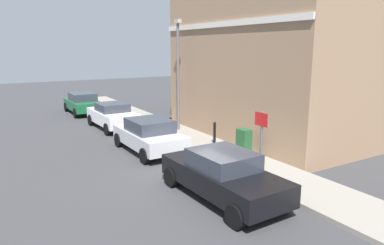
{
  "coord_description": "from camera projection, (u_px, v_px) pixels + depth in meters",
  "views": [
    {
      "loc": [
        -6.45,
        -10.21,
        4.48
      ],
      "look_at": [
        1.48,
        2.97,
        1.2
      ],
      "focal_mm": 33.09,
      "sensor_mm": 36.0,
      "label": 1
    }
  ],
  "objects": [
    {
      "name": "lamppost",
      "position": [
        178.0,
        70.0,
        18.36
      ],
      "size": [
        0.2,
        0.44,
        5.72
      ],
      "color": "#59595B",
      "rests_on": "sidewalk"
    },
    {
      "name": "car_black",
      "position": [
        223.0,
        175.0,
        10.56
      ],
      "size": [
        2.02,
        4.43,
        1.48
      ],
      "rotation": [
        0.0,
        0.0,
        1.6
      ],
      "color": "black",
      "rests_on": "ground"
    },
    {
      "name": "utility_cabinet",
      "position": [
        244.0,
        144.0,
        14.12
      ],
      "size": [
        0.46,
        0.61,
        1.15
      ],
      "color": "#1E4C28",
      "rests_on": "sidewalk"
    },
    {
      "name": "car_silver",
      "position": [
        149.0,
        135.0,
        15.33
      ],
      "size": [
        2.0,
        4.0,
        1.46
      ],
      "rotation": [
        0.0,
        0.0,
        1.59
      ],
      "color": "#B7B7BC",
      "rests_on": "ground"
    },
    {
      "name": "car_green",
      "position": [
        83.0,
        103.0,
        24.27
      ],
      "size": [
        1.88,
        3.91,
        1.42
      ],
      "rotation": [
        0.0,
        0.0,
        1.57
      ],
      "color": "#195933",
      "rests_on": "ground"
    },
    {
      "name": "sidewalk",
      "position": [
        172.0,
        132.0,
        18.81
      ],
      "size": [
        2.22,
        30.0,
        0.15
      ],
      "primitive_type": "cube",
      "color": "gray",
      "rests_on": "ground"
    },
    {
      "name": "street_sign",
      "position": [
        261.0,
        136.0,
        11.5
      ],
      "size": [
        0.08,
        0.6,
        2.3
      ],
      "color": "#59595B",
      "rests_on": "sidewalk"
    },
    {
      "name": "car_white",
      "position": [
        112.0,
        115.0,
        19.79
      ],
      "size": [
        1.93,
        3.96,
        1.44
      ],
      "rotation": [
        0.0,
        0.0,
        1.6
      ],
      "color": "silver",
      "rests_on": "ground"
    },
    {
      "name": "ground",
      "position": [
        199.0,
        174.0,
        12.74
      ],
      "size": [
        80.0,
        80.0,
        0.0
      ],
      "primitive_type": "plane",
      "color": "#38383A"
    },
    {
      "name": "bollard_far_kerb",
      "position": [
        170.0,
        127.0,
        17.04
      ],
      "size": [
        0.14,
        0.14,
        1.04
      ],
      "color": "black",
      "rests_on": "sidewalk"
    },
    {
      "name": "bollard_near_cabinet",
      "position": [
        215.0,
        132.0,
        16.0
      ],
      "size": [
        0.14,
        0.14,
        1.04
      ],
      "color": "black",
      "rests_on": "sidewalk"
    },
    {
      "name": "corner_building",
      "position": [
        282.0,
        49.0,
        17.91
      ],
      "size": [
        7.51,
        10.23,
        8.83
      ],
      "color": "#937256",
      "rests_on": "ground"
    }
  ]
}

